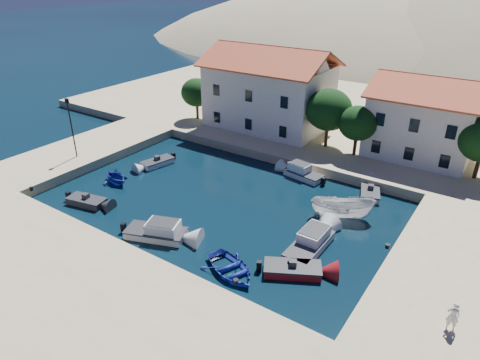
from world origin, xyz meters
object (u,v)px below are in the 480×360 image
(building_left, at_px, (269,86))
(lamppost, at_px, (71,122))
(cabin_cruiser_east, at_px, (309,244))
(rowboat_south, at_px, (231,272))
(pedestrian, at_px, (453,316))
(boat_east, at_px, (341,218))
(cabin_cruiser_south, at_px, (156,232))
(building_mid, at_px, (424,116))

(building_left, distance_m, lamppost, 23.10)
(building_left, bearing_deg, cabin_cruiser_east, -51.97)
(rowboat_south, distance_m, pedestrian, 13.78)
(cabin_cruiser_east, bearing_deg, boat_east, -2.38)
(cabin_cruiser_south, distance_m, boat_east, 15.37)
(building_mid, relative_size, cabin_cruiser_east, 2.10)
(lamppost, relative_size, rowboat_south, 1.36)
(building_left, bearing_deg, building_mid, 3.18)
(pedestrian, bearing_deg, cabin_cruiser_south, -11.04)
(building_mid, height_order, cabin_cruiser_east, building_mid)
(rowboat_south, bearing_deg, cabin_cruiser_south, 109.95)
(rowboat_south, relative_size, boat_east, 0.87)
(cabin_cruiser_east, distance_m, boat_east, 5.69)
(lamppost, bearing_deg, boat_east, 11.72)
(cabin_cruiser_south, bearing_deg, building_mid, 43.21)
(cabin_cruiser_south, xyz_separation_m, pedestrian, (20.88, 1.57, 1.45))
(lamppost, bearing_deg, building_left, 60.10)
(rowboat_south, distance_m, cabin_cruiser_east, 6.40)
(lamppost, xyz_separation_m, cabin_cruiser_east, (27.13, 0.02, -4.28))
(rowboat_south, bearing_deg, boat_east, 4.73)
(building_mid, bearing_deg, pedestrian, -72.25)
(building_mid, xyz_separation_m, pedestrian, (7.88, -24.62, -3.30))
(cabin_cruiser_east, distance_m, pedestrian, 10.98)
(pedestrian, bearing_deg, building_mid, -87.58)
(cabin_cruiser_south, relative_size, boat_east, 0.97)
(building_left, distance_m, cabin_cruiser_south, 26.25)
(building_left, distance_m, cabin_cruiser_east, 25.95)
(cabin_cruiser_east, height_order, boat_east, cabin_cruiser_east)
(lamppost, bearing_deg, rowboat_south, -12.91)
(boat_east, bearing_deg, building_left, 21.33)
(building_left, distance_m, building_mid, 18.04)
(cabin_cruiser_south, relative_size, pedestrian, 2.77)
(lamppost, distance_m, cabin_cruiser_east, 27.46)
(pedestrian, bearing_deg, rowboat_south, -7.52)
(cabin_cruiser_south, relative_size, rowboat_south, 1.12)
(cabin_cruiser_south, height_order, pedestrian, pedestrian)
(rowboat_south, bearing_deg, lamppost, 99.26)
(rowboat_south, height_order, cabin_cruiser_east, cabin_cruiser_east)
(cabin_cruiser_south, xyz_separation_m, cabin_cruiser_east, (10.63, 5.20, -0.00))
(cabin_cruiser_south, bearing_deg, lamppost, 142.17)
(building_mid, distance_m, pedestrian, 26.06)
(building_mid, relative_size, cabin_cruiser_south, 2.05)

